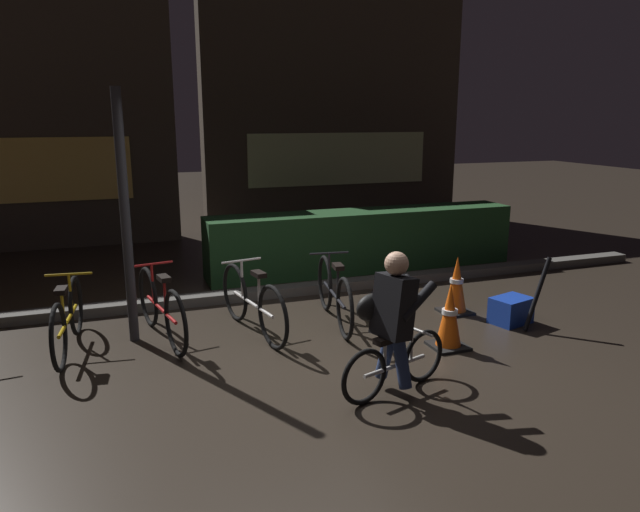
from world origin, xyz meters
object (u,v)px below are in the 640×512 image
at_px(traffic_cone_near, 450,317).
at_px(traffic_cone_far, 456,286).
at_px(parked_bike_center_right, 253,303).
at_px(blue_crate, 511,310).
at_px(parked_bike_left_mid, 68,319).
at_px(parked_bike_right_mid, 334,293).
at_px(closed_umbrella, 537,294).
at_px(cyclist, 392,323).
at_px(parked_bike_center_left, 161,308).
at_px(street_post, 125,219).

bearing_deg(traffic_cone_near, traffic_cone_far, 54.24).
bearing_deg(parked_bike_center_right, blue_crate, -113.66).
distance_m(parked_bike_left_mid, parked_bike_right_mid, 2.81).
xyz_separation_m(parked_bike_center_right, traffic_cone_near, (1.79, -1.07, -0.02)).
distance_m(parked_bike_center_right, blue_crate, 2.94).
distance_m(parked_bike_left_mid, closed_umbrella, 4.97).
height_order(traffic_cone_far, closed_umbrella, closed_umbrella).
relative_size(parked_bike_center_right, parked_bike_right_mid, 1.00).
bearing_deg(cyclist, blue_crate, 9.99).
bearing_deg(parked_bike_right_mid, closed_umbrella, -106.63).
bearing_deg(parked_bike_left_mid, parked_bike_center_right, -87.84).
bearing_deg(parked_bike_center_left, parked_bike_left_mid, 79.14).
bearing_deg(cyclist, parked_bike_center_left, 113.85).
bearing_deg(closed_umbrella, parked_bike_center_left, 150.71).
bearing_deg(parked_bike_center_left, traffic_cone_far, -105.82).
distance_m(parked_bike_left_mid, parked_bike_center_left, 0.91).
distance_m(cyclist, closed_umbrella, 2.38).
height_order(traffic_cone_near, closed_umbrella, closed_umbrella).
bearing_deg(parked_bike_center_left, cyclist, -149.01).
bearing_deg(closed_umbrella, parked_bike_left_mid, 153.47).
relative_size(parked_bike_center_left, traffic_cone_far, 2.37).
bearing_deg(parked_bike_left_mid, traffic_cone_far, -87.18).
distance_m(traffic_cone_far, closed_umbrella, 0.94).
xyz_separation_m(parked_bike_center_left, traffic_cone_far, (3.40, -0.29, -0.01)).
relative_size(parked_bike_center_left, parked_bike_right_mid, 1.00).
xyz_separation_m(parked_bike_center_right, cyclist, (0.78, -1.77, 0.28)).
xyz_separation_m(parked_bike_left_mid, parked_bike_right_mid, (2.81, -0.13, 0.01)).
bearing_deg(traffic_cone_near, closed_umbrella, 7.11).
xyz_separation_m(blue_crate, closed_umbrella, (0.14, -0.25, 0.25)).
bearing_deg(cyclist, traffic_cone_near, 16.89).
xyz_separation_m(blue_crate, cyclist, (-2.08, -1.11, 0.48)).
height_order(parked_bike_right_mid, cyclist, cyclist).
bearing_deg(street_post, traffic_cone_near, -23.27).
xyz_separation_m(traffic_cone_near, traffic_cone_far, (0.67, 0.92, 0.01)).
bearing_deg(blue_crate, parked_bike_right_mid, 160.08).
height_order(parked_bike_left_mid, traffic_cone_far, parked_bike_left_mid).
bearing_deg(parked_bike_right_mid, street_post, 92.58).
relative_size(traffic_cone_near, cyclist, 0.54).
height_order(street_post, traffic_cone_near, street_post).
bearing_deg(traffic_cone_far, closed_umbrella, -55.29).
bearing_deg(traffic_cone_far, cyclist, -135.78).
distance_m(street_post, parked_bike_right_mid, 2.39).
relative_size(parked_bike_right_mid, cyclist, 1.33).
distance_m(blue_crate, closed_umbrella, 0.38).
relative_size(cyclist, closed_umbrella, 1.47).
xyz_separation_m(parked_bike_left_mid, blue_crate, (4.71, -0.81, -0.19)).
bearing_deg(parked_bike_center_left, blue_crate, -113.04).
distance_m(parked_bike_left_mid, blue_crate, 4.79).
xyz_separation_m(parked_bike_left_mid, closed_umbrella, (4.85, -1.06, 0.06)).
relative_size(street_post, traffic_cone_far, 3.70).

